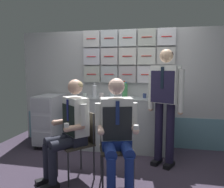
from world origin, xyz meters
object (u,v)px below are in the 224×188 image
crew_member_left (70,125)px  crew_member_right (117,128)px  sparkling_bottle_green (94,91)px  folding_chair_right (116,140)px  crew_member_standing (165,97)px  folding_chair_left (81,137)px  paper_cup_blue (101,95)px  service_trolley (50,119)px

crew_member_left → crew_member_right: 0.64m
sparkling_bottle_green → crew_member_right: bearing=-61.8°
folding_chair_right → crew_member_right: 0.26m
folding_chair_right → sparkling_bottle_green: (-0.58, 1.02, 0.51)m
crew_member_standing → sparkling_bottle_green: 1.24m
crew_member_right → crew_member_standing: crew_member_standing is taller
folding_chair_left → folding_chair_right: bearing=-6.3°
crew_member_left → folding_chair_right: bearing=6.5°
crew_member_right → paper_cup_blue: size_ratio=15.39×
folding_chair_right → crew_member_standing: 1.01m
crew_member_left → crew_member_standing: (1.19, 0.71, 0.30)m
sparkling_bottle_green → paper_cup_blue: bearing=33.4°
folding_chair_left → crew_member_standing: size_ratio=0.51×
folding_chair_right → sparkling_bottle_green: 1.28m
crew_member_right → sparkling_bottle_green: crew_member_right is taller
service_trolley → folding_chair_left: size_ratio=1.09×
crew_member_left → crew_member_standing: bearing=30.8°
folding_chair_left → crew_member_right: size_ratio=0.66×
crew_member_right → paper_cup_blue: 1.36m
crew_member_standing → paper_cup_blue: size_ratio=19.91×
crew_member_right → crew_member_standing: size_ratio=0.77×
folding_chair_right → sparkling_bottle_green: bearing=119.7°
crew_member_right → folding_chair_right: bearing=107.7°
folding_chair_right → paper_cup_blue: paper_cup_blue is taller
folding_chair_right → crew_member_right: crew_member_right is taller
folding_chair_left → crew_member_right: crew_member_right is taller
folding_chair_left → crew_member_left: crew_member_left is taller
service_trolley → crew_member_right: (1.52, -1.24, 0.24)m
folding_chair_left → folding_chair_right: 0.48m
folding_chair_left → crew_member_left: size_ratio=0.67×
sparkling_bottle_green → folding_chair_left: bearing=-84.0°
crew_member_standing → service_trolley: bearing=167.9°
crew_member_standing → folding_chair_right: bearing=-133.4°
crew_member_standing → crew_member_left: bearing=-149.2°
crew_member_left → sparkling_bottle_green: crew_member_left is taller
crew_member_left → crew_member_standing: crew_member_standing is taller
paper_cup_blue → crew_member_right: bearing=-67.1°
folding_chair_right → crew_member_right: bearing=-72.3°
sparkling_bottle_green → crew_member_standing: bearing=-17.5°
folding_chair_right → service_trolley: bearing=143.5°
service_trolley → folding_chair_right: bearing=-36.5°
crew_member_left → paper_cup_blue: bearing=84.5°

